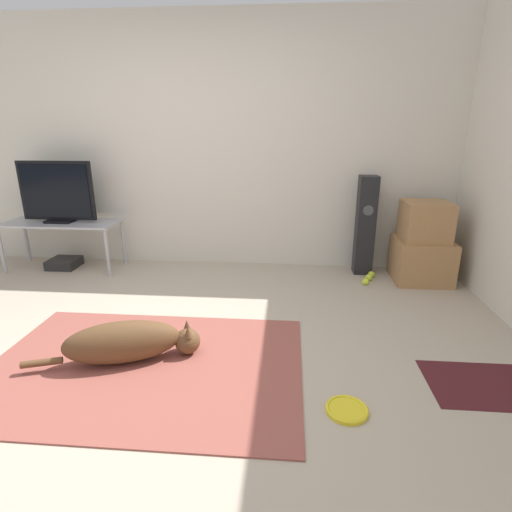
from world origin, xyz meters
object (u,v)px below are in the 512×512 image
at_px(tennis_ball_near_speaker, 371,274).
at_px(tennis_ball_loose_on_carpet, 369,277).
at_px(floor_speaker, 365,226).
at_px(game_console, 64,263).
at_px(frisbee, 347,409).
at_px(dog, 128,342).
at_px(tv, 57,193).
at_px(tennis_ball_by_boxes, 366,282).
at_px(cardboard_box_upper, 425,221).
at_px(cardboard_box_lower, 421,260).
at_px(tv_stand, 62,227).

bearing_deg(tennis_ball_near_speaker, tennis_ball_loose_on_carpet, -115.57).
xyz_separation_m(floor_speaker, game_console, (-3.21, -0.11, -0.46)).
bearing_deg(frisbee, dog, 164.61).
height_order(tennis_ball_loose_on_carpet, game_console, game_console).
xyz_separation_m(tv, tennis_ball_near_speaker, (3.24, -0.03, -0.79)).
xyz_separation_m(frisbee, floor_speaker, (0.44, 2.22, 0.49)).
distance_m(frisbee, tennis_ball_loose_on_carpet, 2.04).
distance_m(tv, tennis_ball_by_boxes, 3.25).
bearing_deg(frisbee, tv, 142.47).
distance_m(tennis_ball_loose_on_carpet, game_console, 3.24).
height_order(cardboard_box_upper, tennis_ball_by_boxes, cardboard_box_upper).
relative_size(dog, cardboard_box_upper, 2.50).
xyz_separation_m(cardboard_box_lower, tennis_ball_by_boxes, (-0.56, -0.18, -0.18)).
height_order(tv_stand, tennis_ball_loose_on_carpet, tv_stand).
height_order(dog, floor_speaker, floor_speaker).
distance_m(floor_speaker, game_console, 3.24).
bearing_deg(cardboard_box_lower, tv_stand, 179.22).
bearing_deg(tennis_ball_loose_on_carpet, tennis_ball_by_boxes, -113.82).
distance_m(tv, game_console, 0.77).
bearing_deg(tennis_ball_by_boxes, tv_stand, 175.85).
bearing_deg(cardboard_box_upper, floor_speaker, 160.83).
relative_size(dog, frisbee, 4.58).
distance_m(tv_stand, tennis_ball_loose_on_carpet, 3.22).
bearing_deg(tv_stand, floor_speaker, 2.34).
xyz_separation_m(cardboard_box_upper, tv_stand, (-3.69, 0.05, -0.15)).
height_order(dog, tennis_ball_near_speaker, dog).
xyz_separation_m(tv, game_console, (-0.05, 0.01, -0.77)).
bearing_deg(tennis_ball_near_speaker, dog, -137.66).
xyz_separation_m(floor_speaker, tennis_ball_loose_on_carpet, (0.03, -0.24, -0.47)).
xyz_separation_m(dog, frisbee, (1.34, -0.37, -0.13)).
height_order(frisbee, cardboard_box_lower, cardboard_box_lower).
distance_m(tennis_ball_near_speaker, tennis_ball_loose_on_carpet, 0.09).
relative_size(tennis_ball_near_speaker, tennis_ball_loose_on_carpet, 1.00).
bearing_deg(tennis_ball_near_speaker, game_console, 179.31).
xyz_separation_m(dog, cardboard_box_lower, (2.32, 1.67, 0.06)).
relative_size(dog, tennis_ball_near_speaker, 15.92).
height_order(tennis_ball_by_boxes, game_console, game_console).
bearing_deg(tennis_ball_loose_on_carpet, cardboard_box_lower, 6.48).
xyz_separation_m(floor_speaker, tv_stand, (-3.16, -0.13, -0.05)).
relative_size(cardboard_box_lower, tennis_ball_near_speaker, 7.96).
xyz_separation_m(tv, tennis_ball_by_boxes, (3.14, -0.23, -0.79)).
bearing_deg(cardboard_box_upper, frisbee, -115.45).
relative_size(frisbee, tv_stand, 0.19).
bearing_deg(tv, tv_stand, -90.00).
height_order(dog, cardboard_box_lower, cardboard_box_lower).
relative_size(frisbee, cardboard_box_lower, 0.44).
xyz_separation_m(dog, tennis_ball_near_speaker, (1.86, 1.69, -0.11)).
bearing_deg(tv_stand, game_console, 159.49).
relative_size(tv, tennis_ball_near_speaker, 11.73).
height_order(cardboard_box_upper, tennis_ball_loose_on_carpet, cardboard_box_upper).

